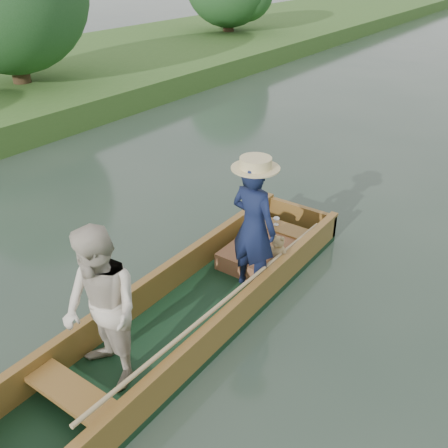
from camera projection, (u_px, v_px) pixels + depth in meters
The scene contains 3 objects.
ground at pixel (192, 320), 5.51m from camera, with size 120.00×120.00×0.00m, color #283D30.
trees_far at pixel (398, 4), 10.65m from camera, with size 22.82×14.75×4.67m.
punt at pixel (185, 288), 5.13m from camera, with size 1.12×5.00×1.68m.
Camera 1 is at (2.78, -3.29, 3.61)m, focal length 40.00 mm.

